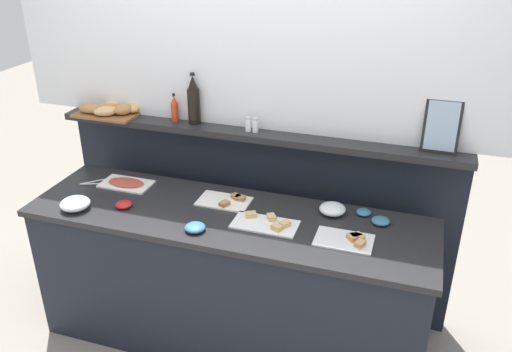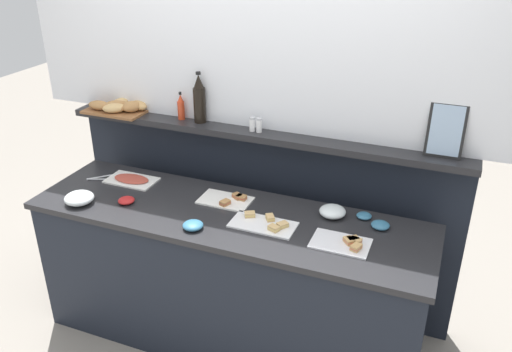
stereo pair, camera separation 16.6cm
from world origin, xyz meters
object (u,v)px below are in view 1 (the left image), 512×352
object	(u,v)px
glass_bowl_large	(332,209)
condiment_bowl_dark	(381,221)
cold_cuts_platter	(126,183)
pepper_shaker	(255,125)
sandwich_platter_rear	(267,223)
condiment_bowl_red	(195,227)
salt_shaker	(248,124)
serving_tongs	(94,183)
bread_basket	(110,110)
hot_sauce_bottle	(175,109)
framed_picture	(442,126)
wine_bottle_dark	(194,101)
sandwich_platter_front	(348,240)
condiment_bowl_cream	(364,212)
glass_bowl_medium	(75,204)
condiment_bowl_teal	(124,204)
sandwich_platter_side	(226,201)

from	to	relation	value
glass_bowl_large	condiment_bowl_dark	world-z (taller)	glass_bowl_large
cold_cuts_platter	pepper_shaker	xyz separation A→B (m)	(0.74, 0.28, 0.37)
sandwich_platter_rear	condiment_bowl_red	world-z (taller)	condiment_bowl_red
sandwich_platter_rear	salt_shaker	distance (m)	0.65
cold_cuts_platter	serving_tongs	xyz separation A→B (m)	(-0.20, -0.05, -0.00)
salt_shaker	bread_basket	world-z (taller)	salt_shaker
hot_sauce_bottle	framed_picture	distance (m)	1.57
condiment_bowl_dark	hot_sauce_bottle	size ratio (longest dim) A/B	0.55
condiment_bowl_red	pepper_shaker	distance (m)	0.74
condiment_bowl_dark	wine_bottle_dark	size ratio (longest dim) A/B	0.31
hot_sauce_bottle	salt_shaker	xyz separation A→B (m)	(0.49, -0.03, -0.03)
sandwich_platter_rear	bread_basket	size ratio (longest dim) A/B	0.83
sandwich_platter_front	salt_shaker	size ratio (longest dim) A/B	3.37
condiment_bowl_cream	condiment_bowl_dark	bearing A→B (deg)	-34.53
glass_bowl_medium	serving_tongs	bearing A→B (deg)	105.03
pepper_shaker	bread_basket	bearing A→B (deg)	-179.34
framed_picture	glass_bowl_medium	bearing A→B (deg)	-160.50
sandwich_platter_rear	wine_bottle_dark	size ratio (longest dim) A/B	1.11
cold_cuts_platter	condiment_bowl_dark	distance (m)	1.53
condiment_bowl_red	bread_basket	world-z (taller)	bread_basket
serving_tongs	wine_bottle_dark	size ratio (longest dim) A/B	0.56
condiment_bowl_red	serving_tongs	bearing A→B (deg)	159.23
condiment_bowl_cream	condiment_bowl_teal	size ratio (longest dim) A/B	0.87
glass_bowl_medium	salt_shaker	world-z (taller)	salt_shaker
condiment_bowl_red	hot_sauce_bottle	bearing A→B (deg)	121.95
sandwich_platter_front	bread_basket	world-z (taller)	bread_basket
condiment_bowl_cream	bread_basket	distance (m)	1.71
sandwich_platter_front	salt_shaker	distance (m)	0.93
cold_cuts_platter	pepper_shaker	size ratio (longest dim) A/B	3.59
condiment_bowl_dark	condiment_bowl_cream	bearing A→B (deg)	145.47
framed_picture	sandwich_platter_front	bearing A→B (deg)	-125.79
sandwich_platter_rear	cold_cuts_platter	distance (m)	0.98
glass_bowl_medium	condiment_bowl_cream	distance (m)	1.61
sandwich_platter_side	wine_bottle_dark	distance (m)	0.65
hot_sauce_bottle	sandwich_platter_side	bearing A→B (deg)	-35.22
sandwich_platter_front	condiment_bowl_cream	bearing A→B (deg)	82.58
condiment_bowl_dark	sandwich_platter_rear	bearing A→B (deg)	-160.44
condiment_bowl_dark	salt_shaker	xyz separation A→B (m)	(-0.84, 0.26, 0.36)
cold_cuts_platter	hot_sauce_bottle	distance (m)	0.55
sandwich_platter_front	serving_tongs	bearing A→B (deg)	174.11
sandwich_platter_rear	pepper_shaker	distance (m)	0.63
sandwich_platter_front	glass_bowl_large	world-z (taller)	glass_bowl_large
glass_bowl_medium	sandwich_platter_front	bearing A→B (deg)	5.40
sandwich_platter_side	hot_sauce_bottle	world-z (taller)	hot_sauce_bottle
condiment_bowl_cream	wine_bottle_dark	xyz separation A→B (m)	(-1.09, 0.21, 0.46)
sandwich_platter_side	cold_cuts_platter	world-z (taller)	sandwich_platter_side
cold_cuts_platter	hot_sauce_bottle	bearing A→B (deg)	55.65
sandwich_platter_front	condiment_bowl_teal	world-z (taller)	sandwich_platter_front
hot_sauce_bottle	framed_picture	bearing A→B (deg)	0.44
condiment_bowl_cream	framed_picture	world-z (taller)	framed_picture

